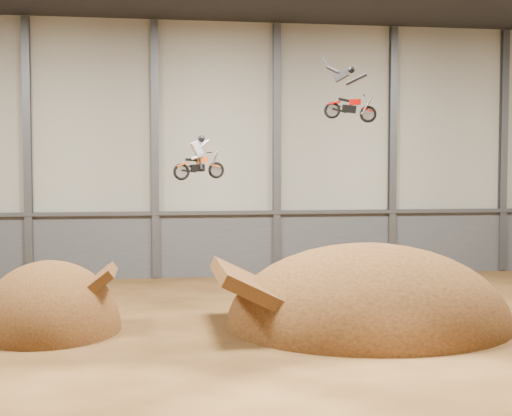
# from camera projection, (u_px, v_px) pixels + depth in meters

# --- Properties ---
(floor) EXTENTS (40.00, 40.00, 0.00)m
(floor) POSITION_uv_depth(u_px,v_px,m) (254.00, 341.00, 24.69)
(floor) COLOR #442912
(floor) RESTS_ON ground
(back_wall) EXTENTS (40.00, 0.10, 14.00)m
(back_wall) POSITION_uv_depth(u_px,v_px,m) (216.00, 150.00, 39.13)
(back_wall) COLOR #A29E8F
(back_wall) RESTS_ON ground
(lower_band_back) EXTENTS (39.80, 0.18, 3.50)m
(lower_band_back) POSITION_uv_depth(u_px,v_px,m) (217.00, 245.00, 39.32)
(lower_band_back) COLOR #4A4C51
(lower_band_back) RESTS_ON ground
(steel_rail) EXTENTS (39.80, 0.35, 0.20)m
(steel_rail) POSITION_uv_depth(u_px,v_px,m) (217.00, 213.00, 39.07)
(steel_rail) COLOR #47494F
(steel_rail) RESTS_ON lower_band_back
(steel_column_1) EXTENTS (0.40, 0.36, 13.90)m
(steel_column_1) POSITION_uv_depth(u_px,v_px,m) (27.00, 149.00, 37.52)
(steel_column_1) COLOR #47494F
(steel_column_1) RESTS_ON ground
(steel_column_2) EXTENTS (0.40, 0.36, 13.90)m
(steel_column_2) POSITION_uv_depth(u_px,v_px,m) (155.00, 150.00, 38.46)
(steel_column_2) COLOR #47494F
(steel_column_2) RESTS_ON ground
(steel_column_3) EXTENTS (0.40, 0.36, 13.90)m
(steel_column_3) POSITION_uv_depth(u_px,v_px,m) (277.00, 150.00, 39.40)
(steel_column_3) COLOR #47494F
(steel_column_3) RESTS_ON ground
(steel_column_4) EXTENTS (0.40, 0.36, 13.90)m
(steel_column_4) POSITION_uv_depth(u_px,v_px,m) (392.00, 150.00, 40.34)
(steel_column_4) COLOR #47494F
(steel_column_4) RESTS_ON ground
(steel_column_5) EXTENTS (0.40, 0.36, 13.90)m
(steel_column_5) POSITION_uv_depth(u_px,v_px,m) (503.00, 151.00, 41.27)
(steel_column_5) COLOR #47494F
(steel_column_5) RESTS_ON ground
(takeoff_ramp) EXTENTS (5.20, 6.00, 5.20)m
(takeoff_ramp) POSITION_uv_depth(u_px,v_px,m) (50.00, 331.00, 26.19)
(takeoff_ramp) COLOR #412410
(takeoff_ramp) RESTS_ON ground
(landing_ramp) EXTENTS (10.85, 9.60, 6.26)m
(landing_ramp) POSITION_uv_depth(u_px,v_px,m) (368.00, 325.00, 27.19)
(landing_ramp) COLOR #412410
(landing_ramp) RESTS_ON ground
(fmx_rider_a) EXTENTS (2.33, 1.28, 2.01)m
(fmx_rider_a) POSITION_uv_depth(u_px,v_px,m) (199.00, 155.00, 28.71)
(fmx_rider_a) COLOR #D14F11
(fmx_rider_b) EXTENTS (2.98, 1.70, 2.58)m
(fmx_rider_b) POSITION_uv_depth(u_px,v_px,m) (349.00, 90.00, 26.87)
(fmx_rider_b) COLOR #B90603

